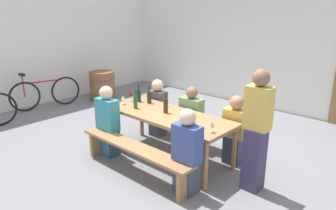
% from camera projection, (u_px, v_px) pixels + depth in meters
% --- Properties ---
extents(ground_plane, '(24.00, 24.00, 0.00)m').
position_uv_depth(ground_plane, '(168.00, 157.00, 5.22)').
color(ground_plane, slate).
extents(back_wall, '(14.00, 0.20, 3.20)m').
position_uv_depth(back_wall, '(276.00, 41.00, 7.32)').
color(back_wall, silver).
rests_on(back_wall, ground).
extents(side_wall, '(0.20, 7.72, 3.20)m').
position_uv_depth(side_wall, '(30.00, 39.00, 7.64)').
color(side_wall, silver).
rests_on(side_wall, ground).
extents(tasting_table, '(2.17, 0.83, 0.75)m').
position_uv_depth(tasting_table, '(168.00, 119.00, 5.02)').
color(tasting_table, '#9E7247').
rests_on(tasting_table, ground).
extents(bench_near, '(2.07, 0.30, 0.45)m').
position_uv_depth(bench_near, '(134.00, 152.00, 4.61)').
color(bench_near, '#9E7247').
rests_on(bench_near, ground).
extents(bench_far, '(2.07, 0.30, 0.45)m').
position_uv_depth(bench_far, '(195.00, 125.00, 5.62)').
color(bench_far, '#9E7247').
rests_on(bench_far, ground).
extents(wine_bottle_0, '(0.08, 0.08, 0.31)m').
position_uv_depth(wine_bottle_0, '(139.00, 95.00, 5.62)').
color(wine_bottle_0, '#143319').
rests_on(wine_bottle_0, tasting_table).
extents(wine_bottle_1, '(0.08, 0.08, 0.30)m').
position_uv_depth(wine_bottle_1, '(149.00, 97.00, 5.53)').
color(wine_bottle_1, '#332814').
rests_on(wine_bottle_1, tasting_table).
extents(wine_bottle_2, '(0.07, 0.07, 0.34)m').
position_uv_depth(wine_bottle_2, '(166.00, 105.00, 5.02)').
color(wine_bottle_2, '#332814').
rests_on(wine_bottle_2, tasting_table).
extents(wine_bottle_3, '(0.07, 0.07, 0.31)m').
position_uv_depth(wine_bottle_3, '(135.00, 102.00, 5.25)').
color(wine_bottle_3, '#234C2D').
rests_on(wine_bottle_3, tasting_table).
extents(wine_glass_0, '(0.07, 0.07, 0.15)m').
position_uv_depth(wine_glass_0, '(123.00, 98.00, 5.47)').
color(wine_glass_0, silver).
rests_on(wine_glass_0, tasting_table).
extents(wine_glass_1, '(0.07, 0.07, 0.18)m').
position_uv_depth(wine_glass_1, '(194.00, 121.00, 4.32)').
color(wine_glass_1, silver).
rests_on(wine_glass_1, tasting_table).
extents(wine_glass_2, '(0.07, 0.07, 0.18)m').
position_uv_depth(wine_glass_2, '(166.00, 100.00, 5.31)').
color(wine_glass_2, silver).
rests_on(wine_glass_2, tasting_table).
extents(wine_glass_3, '(0.06, 0.06, 0.19)m').
position_uv_depth(wine_glass_3, '(130.00, 94.00, 5.67)').
color(wine_glass_3, silver).
rests_on(wine_glass_3, tasting_table).
extents(wine_glass_4, '(0.08, 0.08, 0.16)m').
position_uv_depth(wine_glass_4, '(212.00, 124.00, 4.25)').
color(wine_glass_4, silver).
rests_on(wine_glass_4, tasting_table).
extents(seated_guest_near_0, '(0.40, 0.24, 1.17)m').
position_uv_depth(seated_guest_near_0, '(108.00, 123.00, 5.18)').
color(seated_guest_near_0, '#30536C').
rests_on(seated_guest_near_0, ground).
extents(seated_guest_near_1, '(0.38, 0.24, 1.16)m').
position_uv_depth(seated_guest_near_1, '(187.00, 153.00, 4.11)').
color(seated_guest_near_1, '#404655').
rests_on(seated_guest_near_1, ground).
extents(seated_guest_far_0, '(0.35, 0.24, 1.09)m').
position_uv_depth(seated_guest_far_0, '(158.00, 109.00, 5.97)').
color(seated_guest_far_0, '#4D4A58').
rests_on(seated_guest_far_0, ground).
extents(seated_guest_far_1, '(0.40, 0.24, 1.09)m').
position_uv_depth(seated_guest_far_1, '(191.00, 120.00, 5.46)').
color(seated_guest_far_1, navy).
rests_on(seated_guest_far_1, ground).
extents(seated_guest_far_2, '(0.37, 0.24, 1.10)m').
position_uv_depth(seated_guest_far_2, '(235.00, 131.00, 4.90)').
color(seated_guest_far_2, '#363F59').
rests_on(seated_guest_far_2, ground).
extents(standing_host, '(0.32, 0.24, 1.64)m').
position_uv_depth(standing_host, '(256.00, 132.00, 4.11)').
color(standing_host, '#3B3253').
rests_on(standing_host, ground).
extents(wine_barrel, '(0.68, 0.68, 0.74)m').
position_uv_depth(wine_barrel, '(102.00, 86.00, 8.35)').
color(wine_barrel, brown).
rests_on(wine_barrel, ground).
extents(parked_bicycle_0, '(0.39, 1.63, 0.90)m').
position_uv_depth(parked_bicycle_0, '(45.00, 93.00, 7.66)').
color(parked_bicycle_0, black).
rests_on(parked_bicycle_0, ground).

